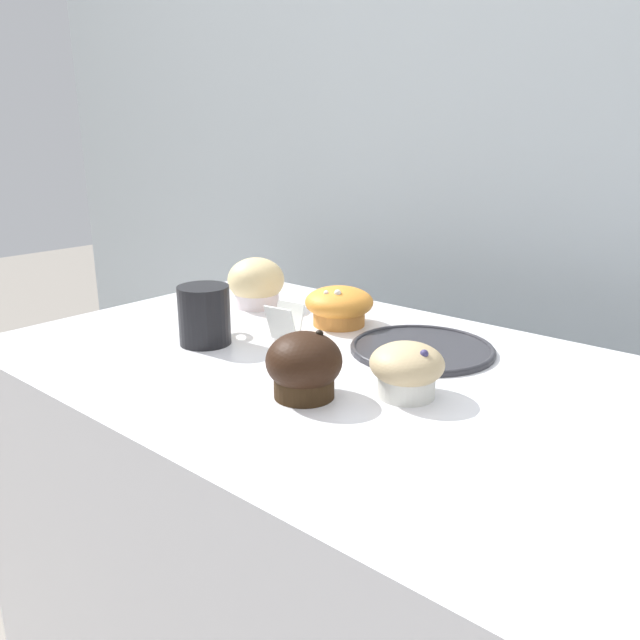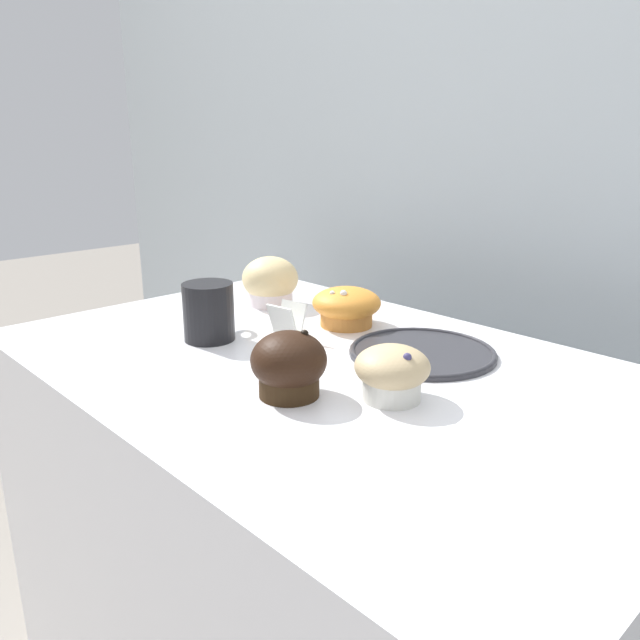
{
  "view_description": "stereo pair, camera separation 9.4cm",
  "coord_description": "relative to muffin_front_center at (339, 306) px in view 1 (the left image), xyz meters",
  "views": [
    {
      "loc": [
        0.54,
        -0.65,
        1.22
      ],
      "look_at": [
        -0.05,
        0.04,
        0.95
      ],
      "focal_mm": 35.0,
      "sensor_mm": 36.0,
      "label": 1
    },
    {
      "loc": [
        0.6,
        -0.58,
        1.22
      ],
      "look_at": [
        -0.05,
        0.04,
        0.95
      ],
      "focal_mm": 35.0,
      "sensor_mm": 36.0,
      "label": 2
    }
  ],
  "objects": [
    {
      "name": "wall_back",
      "position": [
        0.1,
        0.45,
        -0.04
      ],
      "size": [
        3.2,
        0.1,
        1.8
      ],
      "primitive_type": "cube",
      "color": "#A8B2B7",
      "rests_on": "ground"
    },
    {
      "name": "display_counter",
      "position": [
        0.1,
        -0.15,
        -0.49
      ],
      "size": [
        1.0,
        0.64,
        0.91
      ],
      "primitive_type": "cube",
      "color": "silver",
      "rests_on": "ground"
    },
    {
      "name": "muffin_front_center",
      "position": [
        0.0,
        0.0,
        0.0
      ],
      "size": [
        0.12,
        0.12,
        0.07
      ],
      "color": "#CA7F37",
      "rests_on": "display_counter"
    },
    {
      "name": "muffin_back_left",
      "position": [
        0.16,
        -0.27,
        0.01
      ],
      "size": [
        0.1,
        0.1,
        0.09
      ],
      "color": "#2F1F10",
      "rests_on": "display_counter"
    },
    {
      "name": "muffin_back_right",
      "position": [
        0.25,
        -0.18,
        0.0
      ],
      "size": [
        0.09,
        0.09,
        0.07
      ],
      "color": "silver",
      "rests_on": "display_counter"
    },
    {
      "name": "muffin_front_left",
      "position": [
        -0.19,
        -0.01,
        0.01
      ],
      "size": [
        0.11,
        0.11,
        0.09
      ],
      "color": "white",
      "rests_on": "display_counter"
    },
    {
      "name": "coffee_cup",
      "position": [
        -0.1,
        -0.21,
        0.01
      ],
      "size": [
        0.08,
        0.11,
        0.09
      ],
      "color": "black",
      "rests_on": "display_counter"
    },
    {
      "name": "serving_plate",
      "position": [
        0.18,
        -0.02,
        -0.03
      ],
      "size": [
        0.22,
        0.22,
        0.01
      ],
      "color": "#2D2D33",
      "rests_on": "display_counter"
    },
    {
      "name": "price_card",
      "position": [
        -0.01,
        -0.13,
        -0.0
      ],
      "size": [
        0.06,
        0.05,
        0.06
      ],
      "color": "white",
      "rests_on": "display_counter"
    }
  ]
}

